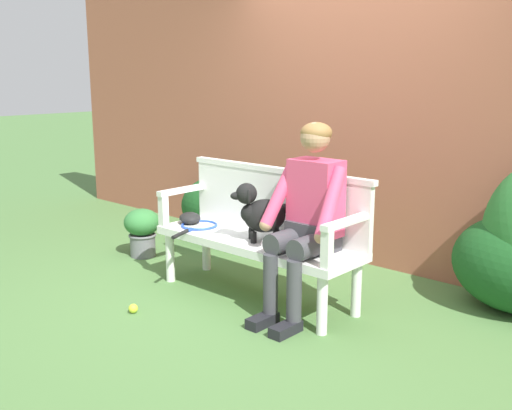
{
  "coord_description": "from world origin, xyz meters",
  "views": [
    {
      "loc": [
        2.85,
        -3.15,
        1.64
      ],
      "look_at": [
        0.0,
        0.0,
        0.71
      ],
      "focal_mm": 42.19,
      "sensor_mm": 36.0,
      "label": 1
    }
  ],
  "objects_px": {
    "garden_bench": "(256,246)",
    "tennis_racket": "(198,226)",
    "tennis_ball": "(133,308)",
    "person_seated": "(308,213)",
    "baseball_glove": "(190,218)",
    "potted_plant": "(142,229)",
    "dog_on_bench": "(260,212)"
  },
  "relations": [
    {
      "from": "dog_on_bench",
      "to": "baseball_glove",
      "type": "height_order",
      "value": "dog_on_bench"
    },
    {
      "from": "garden_bench",
      "to": "potted_plant",
      "type": "bearing_deg",
      "value": 177.2
    },
    {
      "from": "tennis_racket",
      "to": "baseball_glove",
      "type": "height_order",
      "value": "baseball_glove"
    },
    {
      "from": "person_seated",
      "to": "potted_plant",
      "type": "xyz_separation_m",
      "value": [
        -1.94,
        0.09,
        -0.47
      ]
    },
    {
      "from": "baseball_glove",
      "to": "tennis_ball",
      "type": "distance_m",
      "value": 0.94
    },
    {
      "from": "potted_plant",
      "to": "dog_on_bench",
      "type": "bearing_deg",
      "value": -3.6
    },
    {
      "from": "tennis_racket",
      "to": "tennis_ball",
      "type": "distance_m",
      "value": 0.86
    },
    {
      "from": "tennis_racket",
      "to": "baseball_glove",
      "type": "xyz_separation_m",
      "value": [
        -0.13,
        0.04,
        0.04
      ]
    },
    {
      "from": "dog_on_bench",
      "to": "tennis_racket",
      "type": "bearing_deg",
      "value": -176.06
    },
    {
      "from": "garden_bench",
      "to": "tennis_racket",
      "type": "xyz_separation_m",
      "value": [
        -0.56,
        -0.07,
        0.07
      ]
    },
    {
      "from": "tennis_ball",
      "to": "dog_on_bench",
      "type": "bearing_deg",
      "value": 57.7
    },
    {
      "from": "tennis_racket",
      "to": "potted_plant",
      "type": "distance_m",
      "value": 0.94
    },
    {
      "from": "tennis_ball",
      "to": "garden_bench",
      "type": "bearing_deg",
      "value": 61.74
    },
    {
      "from": "garden_bench",
      "to": "person_seated",
      "type": "relative_size",
      "value": 1.25
    },
    {
      "from": "garden_bench",
      "to": "person_seated",
      "type": "xyz_separation_m",
      "value": [
        0.48,
        -0.01,
        0.33
      ]
    },
    {
      "from": "person_seated",
      "to": "tennis_ball",
      "type": "relative_size",
      "value": 20.1
    },
    {
      "from": "person_seated",
      "to": "baseball_glove",
      "type": "height_order",
      "value": "person_seated"
    },
    {
      "from": "dog_on_bench",
      "to": "tennis_racket",
      "type": "xyz_separation_m",
      "value": [
        -0.62,
        -0.04,
        -0.2
      ]
    },
    {
      "from": "garden_bench",
      "to": "dog_on_bench",
      "type": "relative_size",
      "value": 3.9
    },
    {
      "from": "baseball_glove",
      "to": "dog_on_bench",
      "type": "bearing_deg",
      "value": 35.43
    },
    {
      "from": "tennis_racket",
      "to": "tennis_ball",
      "type": "relative_size",
      "value": 8.8
    },
    {
      "from": "tennis_racket",
      "to": "baseball_glove",
      "type": "distance_m",
      "value": 0.14
    },
    {
      "from": "baseball_glove",
      "to": "garden_bench",
      "type": "bearing_deg",
      "value": 37.49
    },
    {
      "from": "garden_bench",
      "to": "person_seated",
      "type": "distance_m",
      "value": 0.58
    },
    {
      "from": "tennis_racket",
      "to": "person_seated",
      "type": "bearing_deg",
      "value": 2.86
    },
    {
      "from": "tennis_racket",
      "to": "tennis_ball",
      "type": "bearing_deg",
      "value": -80.26
    },
    {
      "from": "baseball_glove",
      "to": "person_seated",
      "type": "bearing_deg",
      "value": 35.7
    },
    {
      "from": "dog_on_bench",
      "to": "tennis_ball",
      "type": "xyz_separation_m",
      "value": [
        -0.49,
        -0.78,
        -0.64
      ]
    },
    {
      "from": "garden_bench",
      "to": "tennis_ball",
      "type": "distance_m",
      "value": 0.98
    },
    {
      "from": "person_seated",
      "to": "dog_on_bench",
      "type": "relative_size",
      "value": 3.12
    },
    {
      "from": "dog_on_bench",
      "to": "tennis_racket",
      "type": "relative_size",
      "value": 0.73
    },
    {
      "from": "person_seated",
      "to": "potted_plant",
      "type": "distance_m",
      "value": 2.0
    }
  ]
}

